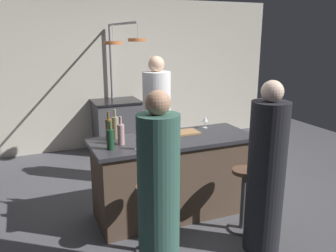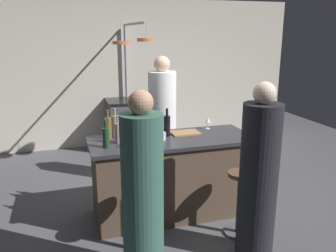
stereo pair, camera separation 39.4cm
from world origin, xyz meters
name	(u,v)px [view 1 (the left image)]	position (x,y,z in m)	size (l,w,h in m)	color
ground_plane	(173,212)	(0.00, 0.00, 0.00)	(9.00, 9.00, 0.00)	#4C4C51
back_wall	(109,74)	(0.00, 2.85, 1.30)	(6.40, 0.16, 2.60)	beige
kitchen_island	(173,176)	(0.00, 0.00, 0.45)	(1.80, 0.72, 0.90)	brown
stove_range	(117,125)	(0.00, 2.45, 0.45)	(0.80, 0.64, 0.89)	#47474C
chef	(157,127)	(0.13, 0.85, 0.80)	(0.37, 0.37, 1.73)	white
bar_stool_right	(243,197)	(0.52, -0.62, 0.38)	(0.28, 0.28, 0.68)	#4C4C51
guest_right	(266,175)	(0.50, -0.97, 0.75)	(0.34, 0.34, 1.63)	black
bar_stool_left	(150,216)	(-0.50, -0.62, 0.38)	(0.28, 0.28, 0.68)	#4C4C51
guest_left	(159,197)	(-0.56, -0.97, 0.75)	(0.34, 0.34, 1.61)	#33594C
overhead_pot_rack	(119,57)	(-0.06, 1.92, 1.65)	(0.60, 1.55, 2.17)	gray
potted_plant	(257,151)	(1.69, 0.70, 0.30)	(0.36, 0.36, 0.52)	brown
cutting_board	(185,132)	(0.20, 0.13, 0.91)	(0.32, 0.22, 0.02)	#997047
pepper_mill	(147,140)	(-0.40, -0.27, 1.01)	(0.05, 0.05, 0.21)	#382319
wine_bottle_green	(110,139)	(-0.73, -0.11, 1.01)	(0.07, 0.07, 0.29)	#193D23
wine_bottle_dark	(167,125)	(-0.03, 0.10, 1.02)	(0.07, 0.07, 0.32)	black
wine_bottle_amber	(109,129)	(-0.67, 0.19, 1.02)	(0.07, 0.07, 0.32)	brown
wine_bottle_rose	(121,134)	(-0.59, 0.00, 1.01)	(0.07, 0.07, 0.30)	#B78C8E
wine_bottle_white	(115,127)	(-0.58, 0.23, 1.03)	(0.07, 0.07, 0.32)	gray
wine_glass_near_left_guest	(205,119)	(0.53, 0.24, 1.01)	(0.07, 0.07, 0.15)	silver
wine_glass_near_right_guest	(137,139)	(-0.48, -0.22, 1.01)	(0.07, 0.07, 0.15)	silver
mixing_bowl_steel	(160,136)	(-0.16, -0.01, 0.94)	(0.16, 0.16, 0.08)	#B7B7BC
mixing_bowl_blue	(160,143)	(-0.24, -0.20, 0.93)	(0.16, 0.16, 0.06)	#334C6B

